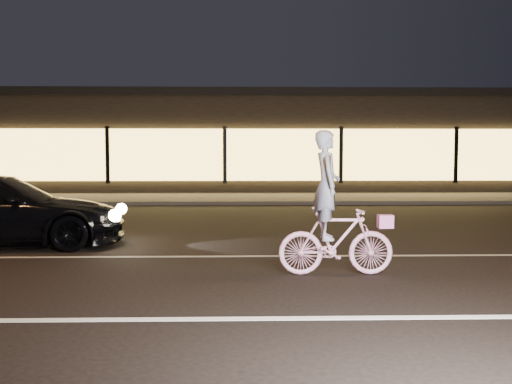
{
  "coord_description": "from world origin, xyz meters",
  "views": [
    {
      "loc": [
        0.65,
        -7.21,
        1.7
      ],
      "look_at": [
        0.85,
        0.6,
        1.15
      ],
      "focal_mm": 40.0,
      "sensor_mm": 36.0,
      "label": 1
    }
  ],
  "objects": [
    {
      "name": "ground",
      "position": [
        0.0,
        0.0,
        0.0
      ],
      "size": [
        90.0,
        90.0,
        0.0
      ],
      "primitive_type": "plane",
      "color": "black",
      "rests_on": "ground"
    },
    {
      "name": "lane_stripe_far",
      "position": [
        0.0,
        2.0,
        0.0
      ],
      "size": [
        60.0,
        0.1,
        0.01
      ],
      "primitive_type": "cube",
      "color": "gray",
      "rests_on": "ground"
    },
    {
      "name": "storefront",
      "position": [
        0.0,
        18.97,
        2.15
      ],
      "size": [
        25.4,
        8.42,
        4.2
      ],
      "color": "black",
      "rests_on": "ground"
    },
    {
      "name": "cyclist",
      "position": [
        1.91,
        0.56,
        0.71
      ],
      "size": [
        1.59,
        0.55,
        2.0
      ],
      "rotation": [
        0.0,
        0.0,
        1.57
      ],
      "color": "#FF509F",
      "rests_on": "ground"
    },
    {
      "name": "lane_stripe_near",
      "position": [
        0.0,
        -1.5,
        0.0
      ],
      "size": [
        60.0,
        0.12,
        0.01
      ],
      "primitive_type": "cube",
      "color": "silver",
      "rests_on": "ground"
    },
    {
      "name": "sidewalk",
      "position": [
        0.0,
        13.0,
        0.06
      ],
      "size": [
        30.0,
        4.0,
        0.12
      ],
      "primitive_type": "cube",
      "color": "#383533",
      "rests_on": "ground"
    }
  ]
}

